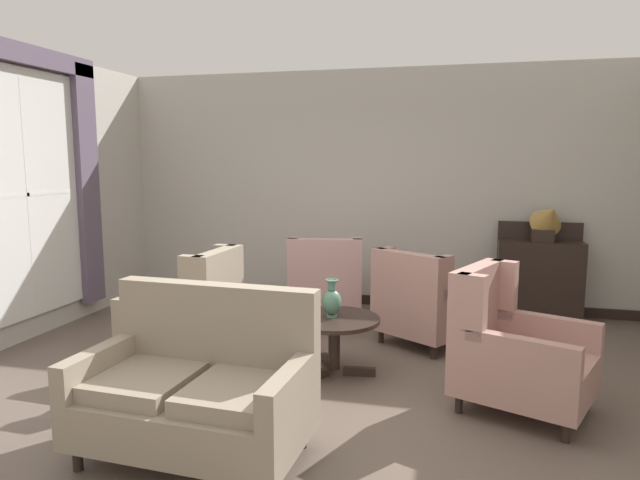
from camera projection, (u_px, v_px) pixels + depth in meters
The scene contains 14 objects.
ground at pixel (305, 401), 4.32m from camera, with size 9.02×9.02×0.00m, color brown.
wall_back at pixel (370, 189), 7.08m from camera, with size 6.60×0.08×2.95m, color #BCB7AD.
wall_left at pixel (27, 196), 5.78m from camera, with size 0.08×4.32×2.95m, color #BCB7AD.
baseboard_back at pixel (368, 300), 7.23m from camera, with size 6.44×0.03×0.12m, color black.
window_with_curtains at pixel (27, 179), 5.65m from camera, with size 0.12×2.12×2.79m.
coffee_table at pixel (334, 329), 4.82m from camera, with size 0.78×0.78×0.50m.
porcelain_vase at pixel (332, 301), 4.79m from camera, with size 0.17×0.17×0.33m.
settee at pixel (198, 390), 3.50m from camera, with size 1.43×0.89×1.03m.
armchair_beside_settee at pixel (190, 318), 5.01m from camera, with size 0.95×0.76×1.07m.
armchair_back_corner at pixel (422, 304), 5.59m from camera, with size 1.10×1.10×0.97m.
armchair_near_sideboard at pixel (513, 352), 4.15m from camera, with size 1.12×1.05×1.05m.
armchair_near_window at pixel (326, 285), 6.40m from camera, with size 0.94×0.98×1.00m.
sideboard at pixel (539, 276), 6.45m from camera, with size 0.93×0.34×1.13m.
gramophone at pixel (548, 220), 6.26m from camera, with size 0.42×0.51×0.53m.
Camera 1 is at (1.10, -3.96, 1.83)m, focal length 31.61 mm.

